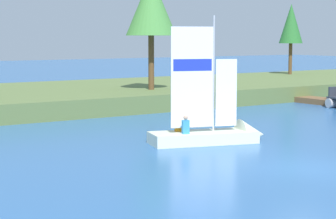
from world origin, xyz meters
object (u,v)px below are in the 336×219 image
shoreline_tree_midright (291,24)px  wooden_dock (330,102)px  shoreline_tree_centre (151,6)px  sailboat (221,133)px

shoreline_tree_midright → wooden_dock: (-9.52, -13.16, -5.37)m
shoreline_tree_centre → shoreline_tree_midright: bearing=20.2°
shoreline_tree_centre → wooden_dock: bearing=-30.6°
wooden_dock → sailboat: bearing=-153.5°
shoreline_tree_centre → sailboat: bearing=-111.1°
shoreline_tree_midright → wooden_dock: shoreline_tree_midright is taller
sailboat → shoreline_tree_midright: bearing=56.6°
shoreline_tree_centre → wooden_dock: (10.07, -5.95, -6.21)m
shoreline_tree_centre → wooden_dock: size_ratio=1.25×
sailboat → wooden_dock: bearing=43.1°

